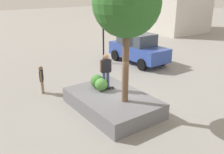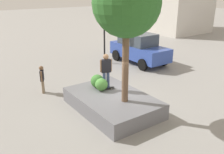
# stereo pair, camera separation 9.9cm
# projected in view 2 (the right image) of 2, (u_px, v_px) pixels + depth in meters

# --- Properties ---
(ground_plane) EXTENTS (120.00, 120.00, 0.00)m
(ground_plane) POSITION_uv_depth(u_px,v_px,m) (116.00, 105.00, 11.90)
(ground_plane) COLOR gray
(planter_ledge) EXTENTS (4.36, 2.88, 0.71)m
(planter_ledge) POSITION_uv_depth(u_px,v_px,m) (112.00, 102.00, 11.38)
(planter_ledge) COLOR slate
(planter_ledge) RESTS_ON ground
(plaza_tree) EXTENTS (2.66, 2.66, 5.43)m
(plaza_tree) POSITION_uv_depth(u_px,v_px,m) (127.00, 4.00, 9.34)
(plaza_tree) COLOR brown
(plaza_tree) RESTS_ON planter_ledge
(boxwood_shrub) EXTENTS (0.61, 0.61, 0.61)m
(boxwood_shrub) POSITION_uv_depth(u_px,v_px,m) (101.00, 84.00, 11.72)
(boxwood_shrub) COLOR #4C8C3D
(boxwood_shrub) RESTS_ON planter_ledge
(hedge_clump) EXTENTS (0.66, 0.66, 0.66)m
(hedge_clump) POSITION_uv_depth(u_px,v_px,m) (97.00, 81.00, 12.08)
(hedge_clump) COLOR #3D7A33
(hedge_clump) RESTS_ON planter_ledge
(skateboard) EXTENTS (0.50, 0.82, 0.07)m
(skateboard) POSITION_uv_depth(u_px,v_px,m) (106.00, 88.00, 11.94)
(skateboard) COLOR black
(skateboard) RESTS_ON planter_ledge
(skateboarder) EXTENTS (0.32, 0.55, 1.69)m
(skateboarder) POSITION_uv_depth(u_px,v_px,m) (106.00, 69.00, 11.60)
(skateboarder) COLOR navy
(skateboarder) RESTS_ON skateboard
(sedan_parked) EXTENTS (4.78, 2.25, 2.22)m
(sedan_parked) POSITION_uv_depth(u_px,v_px,m) (139.00, 48.00, 18.34)
(sedan_parked) COLOR #2D479E
(sedan_parked) RESTS_ON ground
(traffic_light_median) EXTENTS (0.37, 0.34, 4.22)m
(traffic_light_median) POSITION_uv_depth(u_px,v_px,m) (104.00, 24.00, 17.69)
(traffic_light_median) COLOR black
(traffic_light_median) RESTS_ON ground
(pedestrian_crossing) EXTENTS (0.47, 0.33, 1.51)m
(pedestrian_crossing) POSITION_uv_depth(u_px,v_px,m) (42.00, 78.00, 13.03)
(pedestrian_crossing) COLOR #847056
(pedestrian_crossing) RESTS_ON ground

